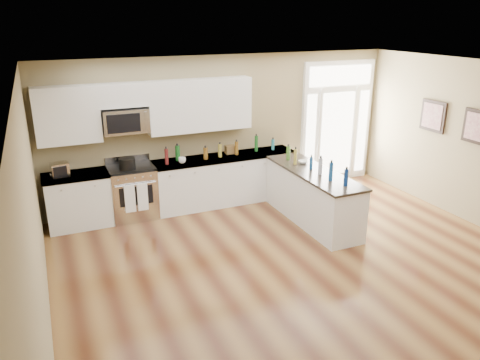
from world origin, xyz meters
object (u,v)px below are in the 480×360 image
object	(u,v)px
kitchen_range	(133,192)
toaster_oven	(60,170)
peninsula_cabinet	(312,198)
stockpot	(127,163)

from	to	relation	value
kitchen_range	toaster_oven	distance (m)	1.31
peninsula_cabinet	stockpot	distance (m)	3.29
toaster_oven	stockpot	bearing A→B (deg)	-11.97
kitchen_range	stockpot	world-z (taller)	stockpot
kitchen_range	toaster_oven	world-z (taller)	toaster_oven
stockpot	kitchen_range	bearing A→B (deg)	51.36
peninsula_cabinet	toaster_oven	size ratio (longest dim) A/B	8.30
peninsula_cabinet	stockpot	bearing A→B (deg)	155.21
kitchen_range	toaster_oven	bearing A→B (deg)	-178.65
stockpot	toaster_oven	world-z (taller)	toaster_oven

